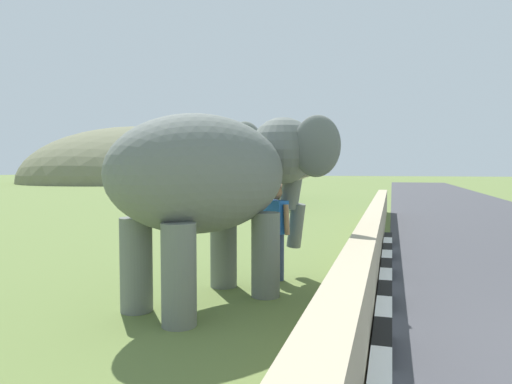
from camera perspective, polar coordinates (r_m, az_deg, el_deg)
name	(u,v)px	position (r m, az deg, el deg)	size (l,w,h in m)	color
striped_curb	(381,358)	(4.83, 15.52, -19.55)	(16.20, 0.20, 0.24)	white
barrier_parapet	(364,267)	(6.97, 13.50, -9.17)	(28.00, 0.36, 1.00)	tan
elephant	(222,176)	(6.78, -4.32, 2.02)	(4.03, 3.23, 2.85)	slate
person_handler	(276,227)	(7.96, 2.50, -4.47)	(0.41, 0.62, 1.66)	navy
bus_teal	(243,166)	(28.02, -1.59, 3.27)	(8.44, 3.62, 3.50)	teal
cow_near	(276,193)	(20.23, 2.53, -0.06)	(1.93, 0.92, 1.23)	#473323
cow_mid	(247,188)	(24.19, -1.11, 0.45)	(0.94, 1.93, 1.23)	#473323
cow_far	(279,191)	(21.58, 2.87, 0.13)	(0.66, 1.90, 1.23)	#473323
hill_east	(147,181)	(69.35, -13.60, 1.33)	(38.73, 30.99, 15.93)	#6D6E52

